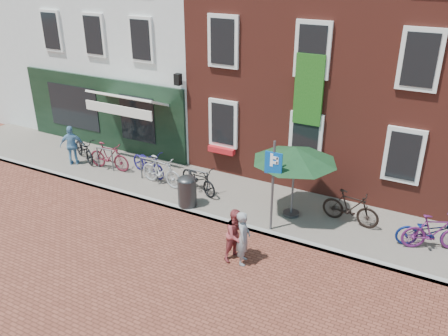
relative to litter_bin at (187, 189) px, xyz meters
The scene contains 19 objects.
ground 0.96m from the litter_bin, 154.62° to the right, with size 80.00×80.00×0.00m, color brown.
sidewalk 1.40m from the litter_bin, 72.97° to the left, with size 24.00×3.00×0.10m, color slate.
building_stucco 9.56m from the litter_bin, 130.05° to the left, with size 8.00×8.00×9.00m, color silver.
building_brick_mid 8.10m from the litter_bin, 78.46° to the left, with size 6.00×8.00×10.00m, color maroon.
filler_left 15.23m from the litter_bin, 152.97° to the left, with size 7.00×8.00×9.00m, color silver.
litter_bin is the anchor object (origin of this frame).
parking_sign 3.11m from the litter_bin, ahead, with size 0.50×0.08×2.75m.
parasol 3.61m from the litter_bin, 17.82° to the left, with size 2.52×2.52×2.34m.
woman 3.31m from the litter_bin, 31.95° to the right, with size 0.55×0.36×1.50m, color gray.
boy 3.07m from the litter_bin, 32.99° to the right, with size 0.71×0.55×1.46m, color #92363A.
cafe_person 5.55m from the litter_bin, behind, with size 0.89×0.37×1.51m, color #5D90B8.
bicycle_0 5.54m from the litter_bin, 167.70° to the left, with size 0.62×1.77×0.93m, color black.
bicycle_1 4.10m from the litter_bin, 166.36° to the left, with size 0.48×1.71×1.03m, color maroon.
bicycle_2 2.77m from the litter_bin, 152.43° to the left, with size 0.62×1.77×0.93m, color navy.
bicycle_3 1.77m from the litter_bin, 152.24° to the left, with size 0.48×1.71×1.03m, color #98979A.
bicycle_4 1.03m from the litter_bin, 100.67° to the left, with size 0.62×1.77×0.93m, color black.
bicycle_5 4.99m from the litter_bin, 15.78° to the left, with size 0.48×1.71×1.03m, color black.
bicycle_6 7.10m from the litter_bin, ahead, with size 0.62×1.77×0.93m, color #08174F.
bicycle_7 7.20m from the litter_bin, ahead, with size 0.48×1.71×1.03m, color #57194F.
Camera 1 is at (7.78, -10.63, 7.42)m, focal length 37.49 mm.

